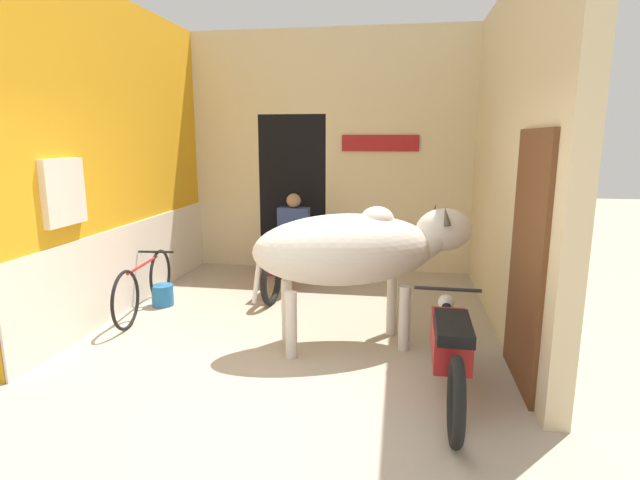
{
  "coord_description": "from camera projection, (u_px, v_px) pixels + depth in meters",
  "views": [
    {
      "loc": [
        1.09,
        -3.39,
        2.02
      ],
      "look_at": [
        0.23,
        1.89,
        0.93
      ],
      "focal_mm": 28.0,
      "sensor_mm": 36.0,
      "label": 1
    }
  ],
  "objects": [
    {
      "name": "wall_right_with_door",
      "position": [
        513.0,
        163.0,
        5.13
      ],
      "size": [
        0.22,
        4.2,
        3.61
      ],
      "color": "beige",
      "rests_on": "ground_plane"
    },
    {
      "name": "cow",
      "position": [
        357.0,
        249.0,
        4.8
      ],
      "size": [
        2.23,
        1.26,
        1.4
      ],
      "color": "beige",
      "rests_on": "ground_plane"
    },
    {
      "name": "plastic_stool",
      "position": [
        272.0,
        259.0,
        7.55
      ],
      "size": [
        0.38,
        0.38,
        0.42
      ],
      "color": "red",
      "rests_on": "ground_plane"
    },
    {
      "name": "wall_left_shopfront",
      "position": [
        118.0,
        162.0,
        5.87
      ],
      "size": [
        0.25,
        4.2,
        3.61
      ],
      "color": "orange",
      "rests_on": "ground_plane"
    },
    {
      "name": "wall_back_with_doorway",
      "position": [
        318.0,
        168.0,
        7.9
      ],
      "size": [
        4.27,
        0.93,
        3.61
      ],
      "color": "beige",
      "rests_on": "ground_plane"
    },
    {
      "name": "ground_plane",
      "position": [
        251.0,
        405.0,
        3.85
      ],
      "size": [
        30.0,
        30.0,
        0.0
      ],
      "primitive_type": "plane",
      "color": "tan"
    },
    {
      "name": "bucket",
      "position": [
        163.0,
        295.0,
        6.13
      ],
      "size": [
        0.26,
        0.26,
        0.26
      ],
      "color": "#23669E",
      "rests_on": "ground_plane"
    },
    {
      "name": "motorcycle_near",
      "position": [
        450.0,
        345.0,
        3.95
      ],
      "size": [
        0.58,
        1.97,
        0.73
      ],
      "color": "black",
      "rests_on": "ground_plane"
    },
    {
      "name": "motorcycle_far",
      "position": [
        287.0,
        260.0,
        6.72
      ],
      "size": [
        0.58,
        1.88,
        0.73
      ],
      "color": "black",
      "rests_on": "ground_plane"
    },
    {
      "name": "shopkeeper_seated",
      "position": [
        293.0,
        235.0,
        7.28
      ],
      "size": [
        0.45,
        0.33,
        1.24
      ],
      "color": "brown",
      "rests_on": "ground_plane"
    },
    {
      "name": "bicycle",
      "position": [
        145.0,
        286.0,
        5.83
      ],
      "size": [
        0.44,
        1.65,
        0.66
      ],
      "color": "black",
      "rests_on": "ground_plane"
    }
  ]
}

